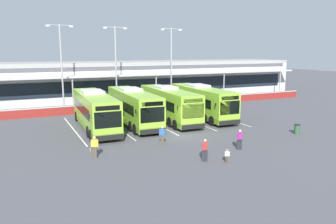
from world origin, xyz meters
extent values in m
plane|color=#4C4C51|center=(0.00, 0.00, 0.00)|extent=(200.00, 200.00, 0.00)
cube|color=silver|center=(0.00, 27.00, 2.75)|extent=(70.00, 10.00, 5.50)
cube|color=#19232D|center=(0.00, 21.98, 2.30)|extent=(66.00, 0.08, 2.20)
cube|color=#4C4C51|center=(0.00, 21.97, 5.15)|extent=(68.00, 0.08, 0.60)
cube|color=beige|center=(0.00, 20.50, 4.20)|extent=(67.00, 3.00, 0.24)
cube|color=gray|center=(0.00, 27.00, 5.75)|extent=(70.00, 10.00, 0.50)
cylinder|color=#999999|center=(-6.20, 19.30, 2.10)|extent=(0.20, 0.20, 4.20)
cylinder|color=#999999|center=(6.20, 19.30, 2.10)|extent=(0.20, 0.20, 4.20)
cylinder|color=#999999|center=(18.60, 19.30, 2.10)|extent=(0.20, 0.20, 4.20)
cylinder|color=#999999|center=(31.00, 19.30, 2.10)|extent=(0.20, 0.20, 4.20)
cube|color=maroon|center=(0.00, 14.50, 0.50)|extent=(60.00, 0.36, 1.00)
cube|color=#B2B2B2|center=(0.00, 14.50, 1.05)|extent=(60.00, 0.40, 0.10)
cube|color=#8CC633|center=(-6.34, 5.58, 1.91)|extent=(3.03, 12.09, 3.19)
cube|color=olive|center=(-6.34, 5.58, 0.59)|extent=(3.05, 12.11, 0.56)
cube|color=black|center=(-6.32, 5.98, 2.15)|extent=(2.96, 9.69, 0.96)
cube|color=black|center=(-6.58, -0.36, 2.05)|extent=(2.31, 0.19, 1.40)
cube|color=black|center=(-6.58, -0.37, 3.05)|extent=(2.05, 0.16, 0.40)
cube|color=silver|center=(-6.30, 6.58, 3.64)|extent=(2.16, 2.88, 0.28)
cube|color=black|center=(-6.58, -0.47, 0.55)|extent=(2.45, 0.26, 0.44)
cube|color=black|center=(-5.11, -0.07, 2.40)|extent=(0.08, 0.12, 0.36)
cube|color=black|center=(-8.02, 0.05, 2.40)|extent=(0.08, 0.12, 0.36)
cylinder|color=black|center=(-4.96, 10.13, 0.52)|extent=(0.36, 1.05, 1.04)
cylinder|color=black|center=(-7.35, 10.23, 0.52)|extent=(0.36, 1.05, 1.04)
cylinder|color=black|center=(-5.27, 2.34, 0.52)|extent=(0.36, 1.05, 1.04)
cylinder|color=black|center=(-7.66, 2.43, 0.52)|extent=(0.36, 1.05, 1.04)
cylinder|color=black|center=(-5.33, 0.94, 0.52)|extent=(0.36, 1.05, 1.04)
cylinder|color=black|center=(-7.72, 1.03, 0.52)|extent=(0.36, 1.05, 1.04)
cube|color=#8CC633|center=(-2.14, 6.05, 1.91)|extent=(3.03, 12.09, 3.19)
cube|color=olive|center=(-2.14, 6.05, 0.59)|extent=(3.05, 12.11, 0.56)
cube|color=black|center=(-2.12, 6.45, 2.15)|extent=(2.96, 9.69, 0.96)
cube|color=black|center=(-2.37, 0.11, 2.05)|extent=(2.31, 0.19, 1.40)
cube|color=black|center=(-2.37, 0.10, 3.05)|extent=(2.05, 0.16, 0.40)
cube|color=silver|center=(-2.10, 7.05, 3.64)|extent=(2.16, 2.88, 0.28)
cube|color=black|center=(-2.38, 0.00, 0.55)|extent=(2.45, 0.26, 0.44)
cube|color=black|center=(-0.91, 0.40, 2.40)|extent=(0.08, 0.12, 0.36)
cube|color=black|center=(-3.81, 0.51, 2.40)|extent=(0.08, 0.12, 0.36)
cylinder|color=black|center=(-0.76, 10.60, 0.52)|extent=(0.36, 1.05, 1.04)
cylinder|color=black|center=(-3.15, 10.69, 0.52)|extent=(0.36, 1.05, 1.04)
cylinder|color=black|center=(-1.07, 2.81, 0.52)|extent=(0.36, 1.05, 1.04)
cylinder|color=black|center=(-3.46, 2.90, 0.52)|extent=(0.36, 1.05, 1.04)
cylinder|color=black|center=(-1.13, 1.41, 0.52)|extent=(0.36, 1.05, 1.04)
cylinder|color=black|center=(-3.51, 1.50, 0.52)|extent=(0.36, 1.05, 1.04)
cube|color=#8CC633|center=(2.10, 6.15, 1.91)|extent=(3.03, 12.09, 3.19)
cube|color=olive|center=(2.10, 6.15, 0.59)|extent=(3.05, 12.11, 0.56)
cube|color=black|center=(2.12, 6.55, 2.15)|extent=(2.96, 9.69, 0.96)
cube|color=black|center=(1.86, 0.21, 2.05)|extent=(2.31, 0.19, 1.40)
cube|color=black|center=(1.86, 0.20, 3.05)|extent=(2.05, 0.16, 0.40)
cube|color=silver|center=(2.14, 7.15, 3.64)|extent=(2.16, 2.88, 0.28)
cube|color=black|center=(1.86, 0.10, 0.55)|extent=(2.45, 0.26, 0.44)
cube|color=black|center=(3.33, 0.50, 2.40)|extent=(0.08, 0.12, 0.36)
cube|color=black|center=(0.42, 0.61, 2.40)|extent=(0.08, 0.12, 0.36)
cylinder|color=black|center=(3.48, 10.70, 0.52)|extent=(0.36, 1.05, 1.04)
cylinder|color=black|center=(1.09, 10.80, 0.52)|extent=(0.36, 1.05, 1.04)
cylinder|color=black|center=(3.17, 2.91, 0.52)|extent=(0.36, 1.05, 1.04)
cylinder|color=black|center=(0.78, 3.00, 0.52)|extent=(0.36, 1.05, 1.04)
cylinder|color=black|center=(3.11, 1.51, 0.52)|extent=(0.36, 1.05, 1.04)
cylinder|color=black|center=(0.72, 1.60, 0.52)|extent=(0.36, 1.05, 1.04)
cube|color=#8CC633|center=(6.39, 6.22, 1.91)|extent=(3.03, 12.09, 3.19)
cube|color=olive|center=(6.39, 6.22, 0.59)|extent=(3.05, 12.11, 0.56)
cube|color=black|center=(6.41, 6.62, 2.15)|extent=(2.96, 9.69, 0.96)
cube|color=black|center=(6.16, 0.28, 2.05)|extent=(2.31, 0.19, 1.40)
cube|color=black|center=(6.16, 0.27, 3.05)|extent=(2.05, 0.16, 0.40)
cube|color=silver|center=(6.43, 7.22, 3.64)|extent=(2.16, 2.88, 0.28)
cube|color=black|center=(6.15, 0.17, 0.55)|extent=(2.45, 0.26, 0.44)
cube|color=black|center=(7.62, 0.57, 2.40)|extent=(0.08, 0.12, 0.36)
cube|color=black|center=(4.72, 0.69, 2.40)|extent=(0.08, 0.12, 0.36)
cylinder|color=black|center=(7.77, 10.77, 0.52)|extent=(0.36, 1.05, 1.04)
cylinder|color=black|center=(5.38, 10.87, 0.52)|extent=(0.36, 1.05, 1.04)
cylinder|color=black|center=(7.46, 2.98, 0.52)|extent=(0.36, 1.05, 1.04)
cylinder|color=black|center=(5.07, 3.07, 0.52)|extent=(0.36, 1.05, 1.04)
cylinder|color=black|center=(7.40, 1.58, 0.52)|extent=(0.36, 1.05, 1.04)
cylinder|color=black|center=(5.02, 1.68, 0.52)|extent=(0.36, 1.05, 1.04)
cube|color=silver|center=(-8.40, 6.00, 0.00)|extent=(0.14, 13.00, 0.01)
cube|color=silver|center=(-4.20, 6.00, 0.00)|extent=(0.14, 13.00, 0.01)
cube|color=silver|center=(0.00, 6.00, 0.00)|extent=(0.14, 13.00, 0.01)
cube|color=silver|center=(4.20, 6.00, 0.00)|extent=(0.14, 13.00, 0.01)
cube|color=silver|center=(8.40, 6.00, 0.00)|extent=(0.14, 13.00, 0.01)
cube|color=#4C4238|center=(-8.53, -3.52, 0.42)|extent=(0.20, 0.22, 0.84)
cube|color=#4C4238|center=(-8.43, -3.69, 0.42)|extent=(0.20, 0.22, 0.84)
cube|color=gold|center=(-8.48, -3.61, 1.12)|extent=(0.40, 0.33, 0.56)
cube|color=gold|center=(-8.68, -3.52, 1.09)|extent=(0.12, 0.13, 0.54)
cube|color=gold|center=(-8.27, -3.69, 1.09)|extent=(0.12, 0.13, 0.54)
sphere|color=#DBB293|center=(-8.48, -3.61, 1.51)|extent=(0.22, 0.22, 0.22)
cube|color=olive|center=(-8.74, -3.48, 0.63)|extent=(0.22, 0.30, 0.22)
cylinder|color=olive|center=(-8.74, -3.48, 0.81)|extent=(0.02, 0.02, 0.16)
cube|color=#33333D|center=(2.28, -6.37, 0.42)|extent=(0.18, 0.21, 0.84)
cube|color=#33333D|center=(2.46, -6.45, 0.42)|extent=(0.18, 0.21, 0.84)
cube|color=#A32D89|center=(2.37, -6.41, 1.12)|extent=(0.38, 0.29, 0.56)
cube|color=#A32D89|center=(2.16, -6.46, 1.09)|extent=(0.11, 0.12, 0.54)
cube|color=#A32D89|center=(2.59, -6.37, 1.09)|extent=(0.11, 0.12, 0.54)
sphere|color=#DBB293|center=(2.37, -6.41, 1.51)|extent=(0.22, 0.22, 0.22)
cube|color=#4C4238|center=(-0.46, -8.64, 0.26)|extent=(0.12, 0.14, 0.52)
cube|color=#4C4238|center=(-0.40, -8.75, 0.26)|extent=(0.12, 0.14, 0.52)
cube|color=silver|center=(-0.43, -8.70, 0.69)|extent=(0.25, 0.21, 0.35)
cube|color=silver|center=(-0.56, -8.65, 0.68)|extent=(0.08, 0.08, 0.33)
cube|color=silver|center=(-0.30, -8.75, 0.68)|extent=(0.08, 0.08, 0.33)
sphere|color=tan|center=(-0.43, -8.70, 0.94)|extent=(0.14, 0.14, 0.14)
cube|color=#4C4238|center=(-2.70, -2.60, 0.42)|extent=(0.21, 0.23, 0.84)
cube|color=#4C4238|center=(-2.62, -2.78, 0.42)|extent=(0.21, 0.23, 0.84)
cube|color=#2D5693|center=(-2.66, -2.69, 1.12)|extent=(0.40, 0.36, 0.56)
cube|color=#2D5693|center=(-2.85, -2.58, 1.09)|extent=(0.13, 0.13, 0.54)
cube|color=#2D5693|center=(-2.47, -2.80, 1.09)|extent=(0.13, 0.13, 0.54)
sphere|color=tan|center=(-2.66, -2.69, 1.51)|extent=(0.22, 0.22, 0.22)
cube|color=#33333D|center=(-1.72, -7.67, 0.42)|extent=(0.19, 0.21, 0.84)
cube|color=#33333D|center=(-1.53, -7.74, 0.42)|extent=(0.19, 0.21, 0.84)
cube|color=#B23838|center=(-1.62, -7.70, 1.12)|extent=(0.39, 0.31, 0.56)
cube|color=#B23838|center=(-1.84, -7.76, 1.09)|extent=(0.11, 0.12, 0.54)
cube|color=#B23838|center=(-1.41, -7.64, 1.09)|extent=(0.11, 0.12, 0.54)
sphere|color=tan|center=(-1.62, -7.70, 1.51)|extent=(0.22, 0.22, 0.22)
cylinder|color=#9E9EA3|center=(-7.79, 16.92, 5.50)|extent=(0.20, 0.20, 11.00)
cylinder|color=#9E9EA3|center=(-7.79, 16.92, 10.85)|extent=(2.80, 0.10, 0.10)
cube|color=silver|center=(-9.19, 16.92, 10.75)|extent=(0.44, 0.28, 0.20)
cube|color=silver|center=(-6.39, 16.92, 10.75)|extent=(0.44, 0.28, 0.20)
cylinder|color=#9E9EA3|center=(-0.55, 17.50, 5.50)|extent=(0.20, 0.20, 11.00)
cylinder|color=#9E9EA3|center=(-0.55, 17.50, 10.85)|extent=(2.80, 0.10, 0.10)
cube|color=silver|center=(-1.95, 17.50, 10.75)|extent=(0.44, 0.28, 0.20)
cube|color=silver|center=(0.85, 17.50, 10.75)|extent=(0.44, 0.28, 0.20)
cylinder|color=#9E9EA3|center=(7.76, 17.26, 5.50)|extent=(0.20, 0.20, 11.00)
cylinder|color=#9E9EA3|center=(7.76, 17.26, 10.85)|extent=(2.80, 0.10, 0.10)
cube|color=silver|center=(6.36, 17.26, 10.75)|extent=(0.44, 0.28, 0.20)
cube|color=silver|center=(9.16, 17.26, 10.75)|extent=(0.44, 0.28, 0.20)
cylinder|color=#2D5133|center=(10.38, -4.65, 0.42)|extent=(0.52, 0.52, 0.85)
cylinder|color=black|center=(10.38, -4.65, 0.89)|extent=(0.54, 0.54, 0.08)
camera|label=1|loc=(-13.47, -26.79, 7.67)|focal=35.24mm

